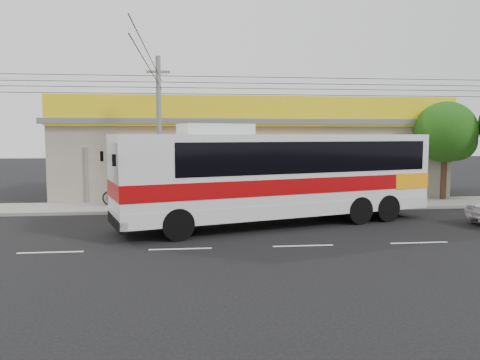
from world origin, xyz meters
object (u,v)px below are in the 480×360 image
object	(u,v)px
motorbike_red	(158,198)
motorbike_dark	(120,195)
tree_near	(448,134)
utility_pole	(158,84)
coach_bus	(284,171)

from	to	relation	value
motorbike_red	motorbike_dark	bearing A→B (deg)	34.82
motorbike_red	tree_near	xyz separation A→B (m)	(15.32, 1.96, 2.97)
utility_pole	tree_near	bearing A→B (deg)	4.72
coach_bus	motorbike_red	world-z (taller)	coach_bus
utility_pole	motorbike_dark	bearing A→B (deg)	158.63
motorbike_red	utility_pole	bearing A→B (deg)	-22.75
motorbike_red	utility_pole	size ratio (longest dim) A/B	0.06
coach_bus	motorbike_red	bearing A→B (deg)	129.98
motorbike_dark	tree_near	size ratio (longest dim) A/B	0.34
tree_near	utility_pole	bearing A→B (deg)	-175.28
coach_bus	motorbike_dark	size ratio (longest dim) A/B	7.30
coach_bus	utility_pole	bearing A→B (deg)	124.60
utility_pole	tree_near	distance (m)	15.50
motorbike_red	utility_pole	xyz separation A→B (m)	(0.06, 0.70, 5.33)
utility_pole	tree_near	size ratio (longest dim) A/B	6.25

